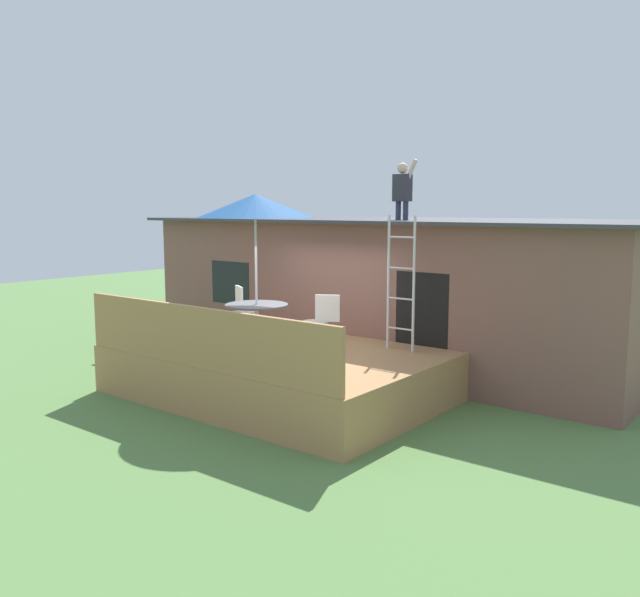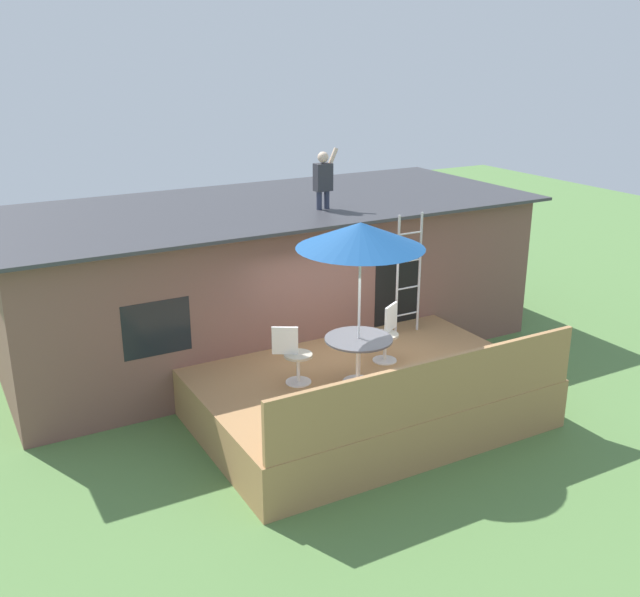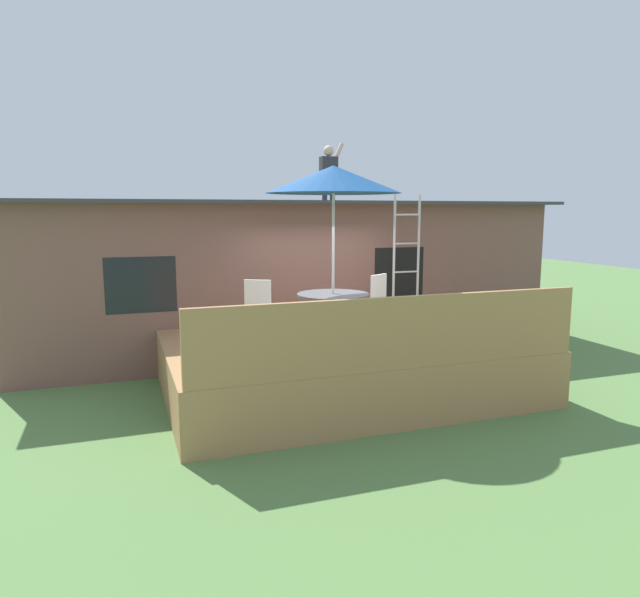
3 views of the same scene
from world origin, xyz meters
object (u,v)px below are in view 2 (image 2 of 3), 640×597
object	(u,v)px
patio_umbrella	(361,235)
patio_table	(358,348)
patio_chair_left	(293,355)
step_ladder	(409,274)
person_figure	(324,176)
patio_chair_right	(387,334)

from	to	relation	value
patio_umbrella	patio_table	bearing A→B (deg)	180.00
patio_umbrella	patio_chair_left	world-z (taller)	patio_umbrella
patio_table	patio_umbrella	size ratio (longest dim) A/B	0.41
step_ladder	person_figure	bearing A→B (deg)	121.00
patio_umbrella	step_ladder	world-z (taller)	patio_umbrella
patio_table	patio_chair_right	world-z (taller)	patio_chair_right
step_ladder	patio_chair_right	xyz separation A→B (m)	(-1.01, -0.85, -0.64)
patio_table	patio_chair_left	bearing A→B (deg)	149.94
patio_chair_right	patio_table	bearing A→B (deg)	0.00
patio_table	patio_chair_left	xyz separation A→B (m)	(-0.86, 0.50, -0.13)
patio_umbrella	person_figure	xyz separation A→B (m)	(1.02, 2.89, 0.36)
patio_chair_left	patio_chair_right	world-z (taller)	same
patio_table	step_ladder	size ratio (longest dim) A/B	0.47
patio_umbrella	step_ladder	distance (m)	2.67
patio_table	person_figure	bearing A→B (deg)	70.61
patio_chair_left	patio_chair_right	xyz separation A→B (m)	(1.76, 0.04, 0.00)
patio_table	patio_chair_right	size ratio (longest dim) A/B	1.13
step_ladder	patio_umbrella	bearing A→B (deg)	-143.93
patio_table	step_ladder	xyz separation A→B (m)	(1.91, 1.39, 0.51)
person_figure	patio_chair_right	world-z (taller)	person_figure
patio_table	patio_chair_left	distance (m)	1.00
patio_umbrella	patio_chair_right	world-z (taller)	patio_umbrella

